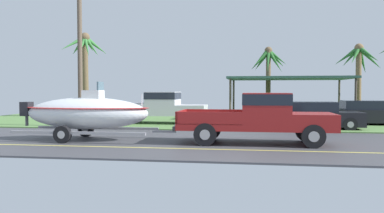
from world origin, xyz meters
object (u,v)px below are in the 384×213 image
object	(u,v)px
pickup_truck_towing	(265,115)
parked_pickup_background	(163,106)
parked_sedan_near	(312,116)
parked_sedan_far	(369,113)
utility_pole	(80,42)
carport_awning	(288,79)
palm_tree_near_left	(359,64)
palm_tree_near_right	(85,55)
palm_tree_far_left	(268,64)
boat_on_trailer	(87,113)

from	to	relation	value
pickup_truck_towing	parked_pickup_background	distance (m)	9.34
parked_pickup_background	parked_sedan_near	world-z (taller)	parked_pickup_background
parked_sedan_far	utility_pole	bearing A→B (deg)	-166.39
carport_awning	palm_tree_near_left	xyz separation A→B (m)	(4.49, 0.01, 0.93)
pickup_truck_towing	utility_pole	distance (m)	11.08
palm_tree_near_right	palm_tree_far_left	bearing A→B (deg)	12.71
palm_tree_near_left	utility_pole	bearing A→B (deg)	-154.41
pickup_truck_towing	palm_tree_near_left	bearing A→B (deg)	62.66
pickup_truck_towing	parked_sedan_far	distance (m)	10.48
parked_sedan_near	pickup_truck_towing	bearing A→B (deg)	-113.40
parked_pickup_background	carport_awning	distance (m)	9.11
utility_pole	parked_sedan_near	bearing A→B (deg)	4.45
parked_sedan_near	palm_tree_near_right	world-z (taller)	palm_tree_near_right
parked_sedan_far	palm_tree_near_left	world-z (taller)	palm_tree_near_left
parked_sedan_far	carport_awning	distance (m)	5.95
palm_tree_far_left	parked_sedan_far	bearing A→B (deg)	-49.87
parked_pickup_background	parked_sedan_far	xyz separation A→B (m)	(11.56, 1.08, -0.37)
boat_on_trailer	palm_tree_near_left	bearing A→B (deg)	43.09
utility_pole	palm_tree_near_right	bearing A→B (deg)	112.22
parked_pickup_background	palm_tree_near_left	size ratio (longest dim) A/B	1.20
pickup_truck_towing	boat_on_trailer	distance (m)	6.85
palm_tree_near_left	palm_tree_near_right	xyz separation A→B (m)	(-18.66, -0.45, 0.80)
boat_on_trailer	utility_pole	bearing A→B (deg)	117.19
parked_pickup_background	palm_tree_far_left	distance (m)	10.08
parked_pickup_background	carport_awning	size ratio (longest dim) A/B	0.75
boat_on_trailer	carport_awning	bearing A→B (deg)	54.71
parked_sedan_near	palm_tree_far_left	bearing A→B (deg)	101.29
parked_sedan_far	palm_tree_near_right	world-z (taller)	palm_tree_near_right
boat_on_trailer	pickup_truck_towing	bearing A→B (deg)	0.00
boat_on_trailer	parked_sedan_far	distance (m)	15.46
carport_awning	palm_tree_far_left	size ratio (longest dim) A/B	1.55
parked_sedan_far	palm_tree_near_right	distance (m)	18.94
pickup_truck_towing	utility_pole	size ratio (longest dim) A/B	0.67
pickup_truck_towing	boat_on_trailer	bearing A→B (deg)	-180.00
parked_sedan_near	carport_awning	size ratio (longest dim) A/B	0.58
parked_pickup_background	parked_sedan_near	bearing A→B (deg)	-12.00
pickup_truck_towing	carport_awning	distance (m)	12.67
boat_on_trailer	palm_tree_far_left	xyz separation A→B (m)	(7.54, 14.88, 2.82)
carport_awning	palm_tree_near_right	distance (m)	14.29
boat_on_trailer	parked_sedan_far	bearing A→B (deg)	33.73
carport_awning	utility_pole	xyz separation A→B (m)	(-11.28, -7.54, 1.75)
parked_sedan_far	pickup_truck_towing	bearing A→B (deg)	-124.96
boat_on_trailer	palm_tree_near_right	size ratio (longest dim) A/B	1.03
palm_tree_far_left	carport_awning	bearing A→B (deg)	-63.33
parked_pickup_background	palm_tree_near_right	size ratio (longest dim) A/B	0.99
pickup_truck_towing	palm_tree_far_left	size ratio (longest dim) A/B	1.12
pickup_truck_towing	palm_tree_far_left	world-z (taller)	palm_tree_far_left
parked_sedan_near	palm_tree_far_left	size ratio (longest dim) A/B	0.89
pickup_truck_towing	palm_tree_near_right	size ratio (longest dim) A/B	0.96
pickup_truck_towing	parked_sedan_far	bearing A→B (deg)	55.04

